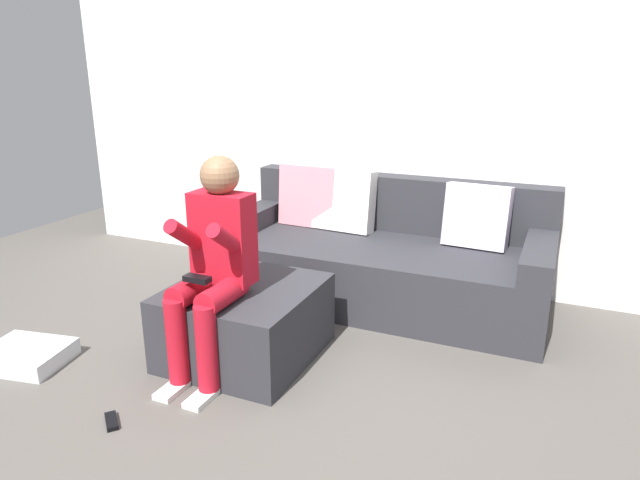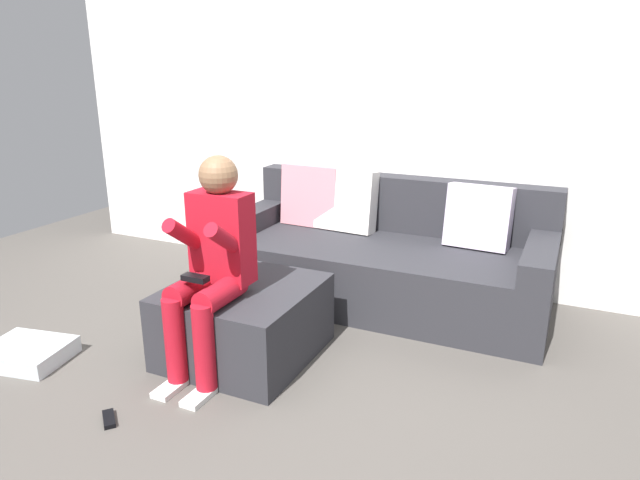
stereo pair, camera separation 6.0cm
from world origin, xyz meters
name	(u,v)px [view 1 (the left image)]	position (x,y,z in m)	size (l,w,h in m)	color
ground_plane	(233,426)	(0.00, 0.00, 0.00)	(7.46, 7.46, 0.00)	#544F49
wall_back	(386,104)	(0.00, 2.23, 1.35)	(5.74, 0.10, 2.70)	white
couch_sectional	(383,256)	(0.16, 1.76, 0.32)	(2.27, 0.98, 0.90)	#2D2D33
ottoman	(245,321)	(-0.30, 0.62, 0.21)	(0.78, 0.82, 0.43)	#2D2D33
person_seated	(213,260)	(-0.35, 0.41, 0.65)	(0.34, 0.61, 1.18)	red
storage_bin	(26,355)	(-1.39, 0.02, 0.05)	(0.45, 0.36, 0.10)	silver
remote_near_ottoman	(111,421)	(-0.54, -0.22, 0.01)	(0.14, 0.05, 0.02)	black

